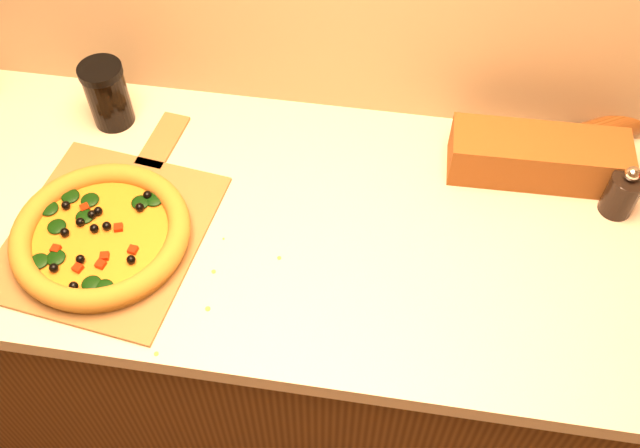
{
  "coord_description": "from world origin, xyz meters",
  "views": [
    {
      "loc": [
        0.2,
        0.6,
        2.0
      ],
      "look_at": [
        0.08,
        1.38,
        0.96
      ],
      "focal_mm": 40.0,
      "sensor_mm": 36.0,
      "label": 1
    }
  ],
  "objects": [
    {
      "name": "pizza",
      "position": [
        -0.33,
        1.31,
        0.93
      ],
      "size": [
        0.33,
        0.33,
        0.05
      ],
      "color": "gold",
      "rests_on": "pizza_peel"
    },
    {
      "name": "cabinet",
      "position": [
        0.0,
        1.43,
        0.43
      ],
      "size": [
        2.8,
        0.65,
        0.86
      ],
      "primitive_type": "cube",
      "color": "#42250E",
      "rests_on": "ground"
    },
    {
      "name": "rolling_pin",
      "position": [
        0.58,
        1.71,
        0.93
      ],
      "size": [
        0.38,
        0.24,
        0.06
      ],
      "rotation": [
        0.0,
        0.0,
        0.53
      ],
      "color": "#5E3210",
      "rests_on": "countertop"
    },
    {
      "name": "pizza_peel",
      "position": [
        -0.33,
        1.35,
        0.9
      ],
      "size": [
        0.4,
        0.56,
        0.01
      ],
      "rotation": [
        0.0,
        0.0,
        -0.13
      ],
      "color": "brown",
      "rests_on": "countertop"
    },
    {
      "name": "dark_jar",
      "position": [
        -0.42,
        1.63,
        0.97
      ],
      "size": [
        0.09,
        0.09,
        0.15
      ],
      "color": "black",
      "rests_on": "countertop"
    },
    {
      "name": "pepper_grinder",
      "position": [
        0.64,
        1.55,
        0.95
      ],
      "size": [
        0.06,
        0.06,
        0.12
      ],
      "color": "black",
      "rests_on": "countertop"
    },
    {
      "name": "countertop",
      "position": [
        0.0,
        1.43,
        0.88
      ],
      "size": [
        2.84,
        0.68,
        0.04
      ],
      "primitive_type": "cube",
      "color": "beige",
      "rests_on": "cabinet"
    },
    {
      "name": "bread_bag",
      "position": [
        0.48,
        1.62,
        0.95
      ],
      "size": [
        0.35,
        0.12,
        0.1
      ],
      "primitive_type": "cube",
      "rotation": [
        0.0,
        0.0,
        0.02
      ],
      "color": "brown",
      "rests_on": "countertop"
    }
  ]
}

